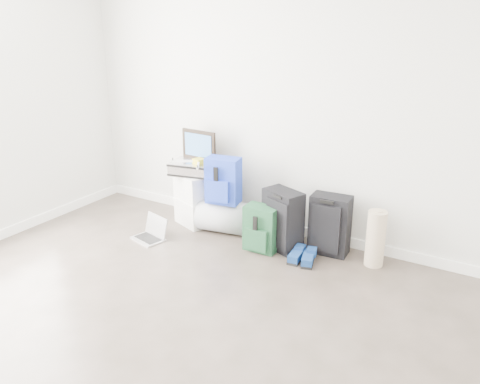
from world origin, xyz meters
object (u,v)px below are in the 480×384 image
Objects in this scene: boxes_stack at (195,199)px; briefcase at (194,168)px; duffel_bag at (225,217)px; large_suitcase at (282,220)px; carry_on at (329,225)px; laptop at (151,233)px.

briefcase is at bearing -55.53° from boxes_stack.
boxes_stack is 1.04× the size of duffel_bag.
carry_on is at bearing 39.49° from large_suitcase.
duffel_bag is at bearing -162.87° from large_suitcase.
boxes_stack is 0.62m from laptop.
large_suitcase is at bearing -14.66° from duffel_bag.
large_suitcase is at bearing 16.66° from boxes_stack.
carry_on is 1.57× the size of laptop.
briefcase reaches higher than carry_on.
boxes_stack is 0.96× the size of large_suitcase.
laptop is (-0.15, -0.55, -0.23)m from boxes_stack.
boxes_stack reaches higher than laptop.
boxes_stack is 1.51m from carry_on.
briefcase is (0.00, -0.00, 0.35)m from boxes_stack.
briefcase is 0.77× the size of large_suitcase.
briefcase reaches higher than boxes_stack.
laptop is at bearing -117.44° from briefcase.
large_suitcase reaches higher than carry_on.
large_suitcase reaches higher than laptop.
carry_on is at bearing -5.89° from duffel_bag.
duffel_bag is 0.70m from large_suitcase.
duffel_bag is at bearing 17.11° from boxes_stack.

